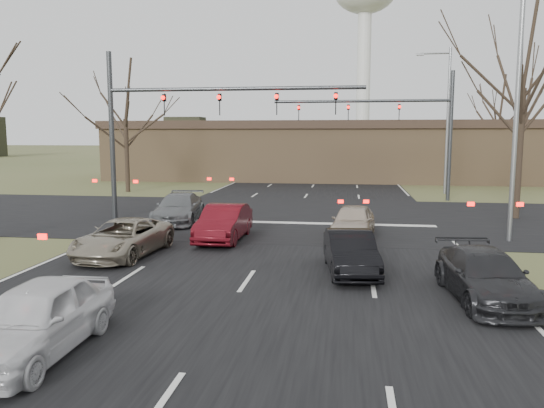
{
  "coord_description": "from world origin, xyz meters",
  "views": [
    {
      "loc": [
        2.77,
        -11.28,
        4.12
      ],
      "look_at": [
        0.47,
        4.69,
        2.0
      ],
      "focal_mm": 35.0,
      "sensor_mm": 36.0,
      "label": 1
    }
  ],
  "objects_px": {
    "mast_arm_far": "(404,120)",
    "car_grey_ahead": "(179,208)",
    "car_red_ahead": "(224,223)",
    "car_charcoal_sedan": "(485,276)",
    "water_tower": "(365,0)",
    "streetlight_right_near": "(512,95)",
    "car_black_hatch": "(350,252)",
    "building": "(340,150)",
    "car_white_sedan": "(35,319)",
    "car_silver_suv": "(123,238)",
    "car_silver_ahead": "(353,222)",
    "streetlight_right_far": "(445,113)",
    "mast_arm_near": "(177,114)"
  },
  "relations": [
    {
      "from": "mast_arm_far",
      "to": "car_grey_ahead",
      "type": "relative_size",
      "value": 2.38
    },
    {
      "from": "car_red_ahead",
      "to": "car_charcoal_sedan",
      "type": "bearing_deg",
      "value": -37.84
    },
    {
      "from": "water_tower",
      "to": "streetlight_right_near",
      "type": "distance_m",
      "value": 114.02
    },
    {
      "from": "car_black_hatch",
      "to": "car_charcoal_sedan",
      "type": "bearing_deg",
      "value": -40.79
    },
    {
      "from": "mast_arm_far",
      "to": "car_red_ahead",
      "type": "relative_size",
      "value": 2.63
    },
    {
      "from": "mast_arm_far",
      "to": "building",
      "type": "bearing_deg",
      "value": 105.58
    },
    {
      "from": "building",
      "to": "car_white_sedan",
      "type": "bearing_deg",
      "value": -97.01
    },
    {
      "from": "car_silver_suv",
      "to": "car_white_sedan",
      "type": "relative_size",
      "value": 1.1
    },
    {
      "from": "mast_arm_far",
      "to": "car_silver_suv",
      "type": "bearing_deg",
      "value": -122.06
    },
    {
      "from": "car_charcoal_sedan",
      "to": "car_silver_ahead",
      "type": "height_order",
      "value": "car_silver_ahead"
    },
    {
      "from": "streetlight_right_far",
      "to": "car_silver_ahead",
      "type": "bearing_deg",
      "value": -110.25
    },
    {
      "from": "mast_arm_far",
      "to": "streetlight_right_far",
      "type": "distance_m",
      "value": 5.12
    },
    {
      "from": "mast_arm_near",
      "to": "mast_arm_far",
      "type": "xyz_separation_m",
      "value": [
        11.41,
        10.0,
        -0.06
      ]
    },
    {
      "from": "car_grey_ahead",
      "to": "car_red_ahead",
      "type": "relative_size",
      "value": 1.1
    },
    {
      "from": "mast_arm_far",
      "to": "car_black_hatch",
      "type": "height_order",
      "value": "mast_arm_far"
    },
    {
      "from": "car_silver_suv",
      "to": "car_red_ahead",
      "type": "bearing_deg",
      "value": 52.82
    },
    {
      "from": "streetlight_right_far",
      "to": "car_red_ahead",
      "type": "relative_size",
      "value": 2.37
    },
    {
      "from": "water_tower",
      "to": "car_grey_ahead",
      "type": "relative_size",
      "value": 9.54
    },
    {
      "from": "car_charcoal_sedan",
      "to": "mast_arm_near",
      "type": "bearing_deg",
      "value": 131.46
    },
    {
      "from": "streetlight_right_near",
      "to": "car_black_hatch",
      "type": "xyz_separation_m",
      "value": [
        -5.93,
        -5.64,
        -4.96
      ]
    },
    {
      "from": "streetlight_right_near",
      "to": "car_grey_ahead",
      "type": "xyz_separation_m",
      "value": [
        -13.91,
        2.5,
        -4.91
      ]
    },
    {
      "from": "car_white_sedan",
      "to": "mast_arm_near",
      "type": "bearing_deg",
      "value": 97.62
    },
    {
      "from": "mast_arm_far",
      "to": "car_charcoal_sedan",
      "type": "relative_size",
      "value": 2.6
    },
    {
      "from": "car_white_sedan",
      "to": "car_silver_ahead",
      "type": "relative_size",
      "value": 1.04
    },
    {
      "from": "streetlight_right_near",
      "to": "car_silver_suv",
      "type": "distance_m",
      "value": 15.14
    },
    {
      "from": "car_charcoal_sedan",
      "to": "car_red_ahead",
      "type": "height_order",
      "value": "car_red_ahead"
    },
    {
      "from": "car_charcoal_sedan",
      "to": "car_red_ahead",
      "type": "relative_size",
      "value": 1.01
    },
    {
      "from": "car_silver_ahead",
      "to": "car_red_ahead",
      "type": "bearing_deg",
      "value": -159.43
    },
    {
      "from": "car_silver_suv",
      "to": "mast_arm_near",
      "type": "bearing_deg",
      "value": 97.8
    },
    {
      "from": "car_red_ahead",
      "to": "car_white_sedan",
      "type": "bearing_deg",
      "value": -94.56
    },
    {
      "from": "streetlight_right_far",
      "to": "car_black_hatch",
      "type": "relative_size",
      "value": 2.62
    },
    {
      "from": "car_charcoal_sedan",
      "to": "streetlight_right_far",
      "type": "bearing_deg",
      "value": 77.74
    },
    {
      "from": "building",
      "to": "mast_arm_near",
      "type": "relative_size",
      "value": 3.5
    },
    {
      "from": "streetlight_right_near",
      "to": "car_grey_ahead",
      "type": "relative_size",
      "value": 2.14
    },
    {
      "from": "car_grey_ahead",
      "to": "streetlight_right_near",
      "type": "bearing_deg",
      "value": -16.15
    },
    {
      "from": "car_white_sedan",
      "to": "car_red_ahead",
      "type": "distance_m",
      "value": 11.16
    },
    {
      "from": "building",
      "to": "water_tower",
      "type": "relative_size",
      "value": 0.95
    },
    {
      "from": "water_tower",
      "to": "car_charcoal_sedan",
      "type": "xyz_separation_m",
      "value": [
        0.21,
        -117.83,
        -34.85
      ]
    },
    {
      "from": "car_white_sedan",
      "to": "car_charcoal_sedan",
      "type": "height_order",
      "value": "car_white_sedan"
    },
    {
      "from": "car_white_sedan",
      "to": "car_charcoal_sedan",
      "type": "bearing_deg",
      "value": 26.11
    },
    {
      "from": "streetlight_right_far",
      "to": "mast_arm_far",
      "type": "bearing_deg",
      "value": -128.11
    },
    {
      "from": "building",
      "to": "streetlight_right_near",
      "type": "relative_size",
      "value": 4.24
    },
    {
      "from": "car_silver_ahead",
      "to": "car_grey_ahead",
      "type": "bearing_deg",
      "value": 168.92
    },
    {
      "from": "water_tower",
      "to": "mast_arm_near",
      "type": "bearing_deg",
      "value": -95.99
    },
    {
      "from": "streetlight_right_far",
      "to": "car_red_ahead",
      "type": "height_order",
      "value": "streetlight_right_far"
    },
    {
      "from": "streetlight_right_far",
      "to": "car_charcoal_sedan",
      "type": "xyz_separation_m",
      "value": [
        -3.12,
        -24.83,
        -4.96
      ]
    },
    {
      "from": "car_red_ahead",
      "to": "mast_arm_far",
      "type": "bearing_deg",
      "value": 60.8
    },
    {
      "from": "water_tower",
      "to": "mast_arm_far",
      "type": "relative_size",
      "value": 4.0
    },
    {
      "from": "building",
      "to": "water_tower",
      "type": "height_order",
      "value": "water_tower"
    },
    {
      "from": "streetlight_right_near",
      "to": "car_silver_suv",
      "type": "height_order",
      "value": "streetlight_right_near"
    }
  ]
}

